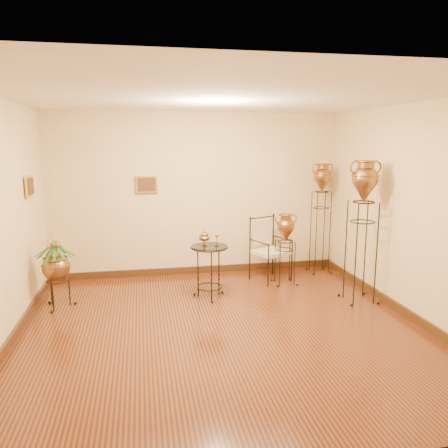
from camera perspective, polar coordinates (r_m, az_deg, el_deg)
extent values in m
plane|color=brown|center=(5.56, -0.02, -13.82)|extent=(5.00, 5.00, 0.00)
cube|color=#42250F|center=(7.83, -3.44, -5.97)|extent=(5.00, 0.04, 0.12)
cube|color=#42250F|center=(5.66, -26.32, -13.84)|extent=(0.04, 5.00, 0.12)
cube|color=#42250F|center=(6.44, 22.62, -10.58)|extent=(0.04, 5.00, 0.12)
cube|color=gold|center=(7.46, -10.06, 5.11)|extent=(0.36, 0.03, 0.29)
cube|color=gold|center=(6.62, -24.06, 4.53)|extent=(0.03, 0.36, 0.29)
cube|color=beige|center=(7.35, 6.14, -3.68)|extent=(0.67, 0.65, 0.06)
cube|color=beige|center=(7.28, 6.18, -1.37)|extent=(0.37, 0.19, 0.42)
cylinder|color=black|center=(6.44, -1.93, -2.96)|extent=(0.54, 0.54, 0.02)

